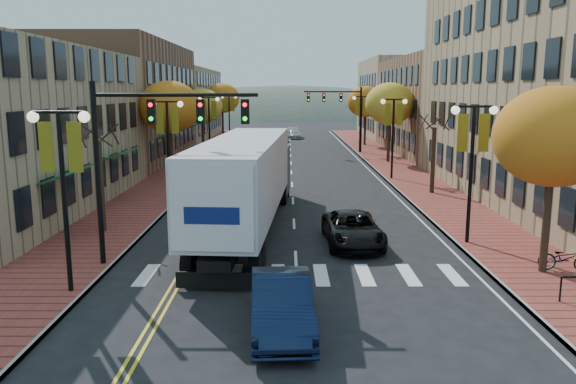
{
  "coord_description": "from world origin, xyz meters",
  "views": [
    {
      "loc": [
        -0.34,
        -17.67,
        6.68
      ],
      "look_at": [
        -0.31,
        6.92,
        2.2
      ],
      "focal_mm": 35.0,
      "sensor_mm": 36.0,
      "label": 1
    }
  ],
  "objects_px": {
    "semi_truck": "(249,176)",
    "bicycle": "(565,258)",
    "black_suv": "(353,229)",
    "navy_sedan": "(282,304)"
  },
  "relations": [
    {
      "from": "semi_truck",
      "to": "navy_sedan",
      "type": "bearing_deg",
      "value": -77.93
    },
    {
      "from": "semi_truck",
      "to": "bicycle",
      "type": "distance_m",
      "value": 13.88
    },
    {
      "from": "navy_sedan",
      "to": "bicycle",
      "type": "distance_m",
      "value": 11.39
    },
    {
      "from": "semi_truck",
      "to": "black_suv",
      "type": "height_order",
      "value": "semi_truck"
    },
    {
      "from": "black_suv",
      "to": "semi_truck",
      "type": "bearing_deg",
      "value": 149.06
    },
    {
      "from": "semi_truck",
      "to": "bicycle",
      "type": "relative_size",
      "value": 9.89
    },
    {
      "from": "semi_truck",
      "to": "black_suv",
      "type": "relative_size",
      "value": 3.6
    },
    {
      "from": "black_suv",
      "to": "bicycle",
      "type": "height_order",
      "value": "black_suv"
    },
    {
      "from": "black_suv",
      "to": "bicycle",
      "type": "xyz_separation_m",
      "value": [
        7.3,
        -4.09,
        -0.07
      ]
    },
    {
      "from": "navy_sedan",
      "to": "semi_truck",
      "type": "bearing_deg",
      "value": 95.25
    }
  ]
}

